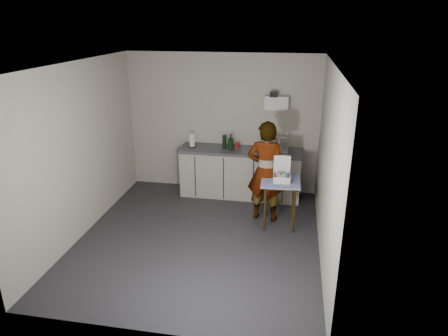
% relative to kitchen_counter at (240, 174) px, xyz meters
% --- Properties ---
extents(ground, '(4.00, 4.00, 0.00)m').
position_rel_kitchen_counter_xyz_m(ground, '(-0.40, -1.70, -0.43)').
color(ground, '#2A292E').
rests_on(ground, ground).
extents(wall_back, '(3.60, 0.02, 2.60)m').
position_rel_kitchen_counter_xyz_m(wall_back, '(-0.40, 0.29, 0.87)').
color(wall_back, beige).
rests_on(wall_back, ground).
extents(wall_right, '(0.02, 4.00, 2.60)m').
position_rel_kitchen_counter_xyz_m(wall_right, '(1.39, -1.70, 0.87)').
color(wall_right, beige).
rests_on(wall_right, ground).
extents(wall_left, '(0.02, 4.00, 2.60)m').
position_rel_kitchen_counter_xyz_m(wall_left, '(-2.19, -1.70, 0.87)').
color(wall_left, beige).
rests_on(wall_left, ground).
extents(ceiling, '(3.60, 4.00, 0.01)m').
position_rel_kitchen_counter_xyz_m(ceiling, '(-0.40, -1.70, 2.17)').
color(ceiling, white).
rests_on(ceiling, wall_back).
extents(kitchen_counter, '(2.24, 0.62, 0.91)m').
position_rel_kitchen_counter_xyz_m(kitchen_counter, '(0.00, 0.00, 0.00)').
color(kitchen_counter, black).
rests_on(kitchen_counter, ground).
extents(wall_shelf, '(0.42, 0.18, 0.37)m').
position_rel_kitchen_counter_xyz_m(wall_shelf, '(0.60, 0.22, 1.32)').
color(wall_shelf, white).
rests_on(wall_shelf, ground).
extents(side_table, '(0.63, 0.63, 0.78)m').
position_rel_kitchen_counter_xyz_m(side_table, '(0.78, -1.06, 0.25)').
color(side_table, '#3A260D').
rests_on(side_table, ground).
extents(standing_man, '(0.65, 0.46, 1.68)m').
position_rel_kitchen_counter_xyz_m(standing_man, '(0.53, -0.87, 0.41)').
color(standing_man, '#B2A593').
rests_on(standing_man, ground).
extents(soap_bottle, '(0.16, 0.16, 0.30)m').
position_rel_kitchen_counter_xyz_m(soap_bottle, '(-0.18, -0.07, 0.63)').
color(soap_bottle, black).
rests_on(soap_bottle, kitchen_counter).
extents(soda_can, '(0.06, 0.06, 0.12)m').
position_rel_kitchen_counter_xyz_m(soda_can, '(-0.08, 0.04, 0.54)').
color(soda_can, red).
rests_on(soda_can, kitchen_counter).
extents(dark_bottle, '(0.07, 0.07, 0.26)m').
position_rel_kitchen_counter_xyz_m(dark_bottle, '(-0.30, -0.01, 0.61)').
color(dark_bottle, black).
rests_on(dark_bottle, kitchen_counter).
extents(paper_towel, '(0.15, 0.15, 0.26)m').
position_rel_kitchen_counter_xyz_m(paper_towel, '(-0.92, -0.01, 0.61)').
color(paper_towel, black).
rests_on(paper_towel, kitchen_counter).
extents(dish_rack, '(0.44, 0.33, 0.31)m').
position_rel_kitchen_counter_xyz_m(dish_rack, '(0.62, 0.02, 0.55)').
color(dish_rack, silver).
rests_on(dish_rack, kitchen_counter).
extents(bakery_box, '(0.28, 0.29, 0.37)m').
position_rel_kitchen_counter_xyz_m(bakery_box, '(0.79, -1.06, 0.44)').
color(bakery_box, white).
rests_on(bakery_box, side_table).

